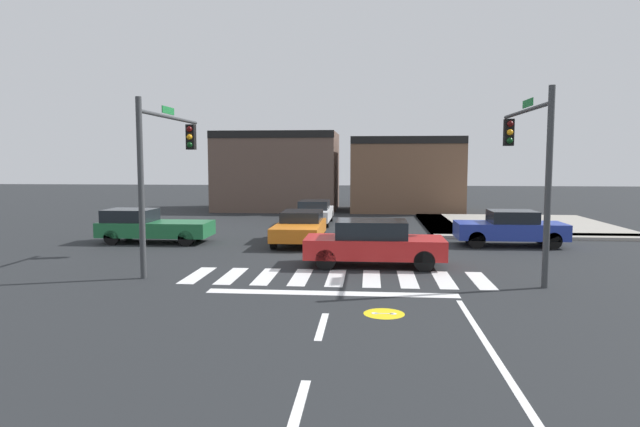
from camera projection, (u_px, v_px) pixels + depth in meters
The scene contains 13 objects.
ground_plane at pixel (343, 253), 21.41m from camera, with size 120.00×120.00×0.00m, color #232628.
crosswalk_near at pixel (336, 278), 16.95m from camera, with size 9.18×2.53×0.01m.
lane_markings at pixel (374, 372), 9.39m from camera, with size 6.80×20.25×0.01m.
bike_detector_marking at pixel (384, 314), 12.96m from camera, with size 0.97×0.97×0.01m.
curb_corner_northeast at pixel (508, 226), 29.99m from camera, with size 10.00×10.60×0.15m.
storefront_row at pixel (330, 172), 40.26m from camera, with size 17.39×6.74×5.61m.
traffic_signal_southeast at pixel (529, 151), 17.27m from camera, with size 0.32×5.25×5.61m.
traffic_signal_southwest at pixel (166, 153), 18.65m from camera, with size 0.32×5.49×5.45m.
car_white at pixel (314, 212), 31.23m from camera, with size 1.83×4.61×1.35m.
car_green at pixel (150, 226), 24.24m from camera, with size 4.76×1.92×1.46m.
car_blue at pixel (510, 228), 23.28m from camera, with size 4.44×1.86×1.49m.
car_orange at pixel (300, 227), 24.12m from camera, with size 1.94×4.62×1.34m.
car_red at pixel (374, 243), 18.82m from camera, with size 4.68×1.92×1.56m.
Camera 1 is at (1.00, -21.16, 3.56)m, focal length 31.19 mm.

